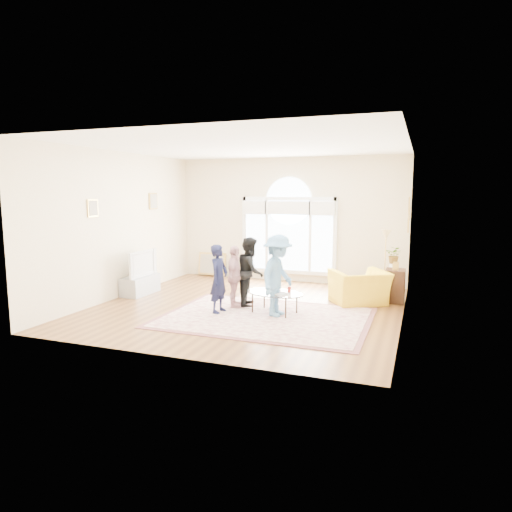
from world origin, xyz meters
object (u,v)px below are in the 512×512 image
(tv_console, at_px, (140,285))
(television, at_px, (140,263))
(armchair, at_px, (359,287))
(area_rug, at_px, (265,317))
(coffee_table, at_px, (275,293))

(tv_console, height_order, television, television)
(television, bearing_deg, tv_console, 180.00)
(television, relative_size, armchair, 0.95)
(tv_console, xyz_separation_m, television, (0.01, -0.00, 0.51))
(area_rug, bearing_deg, coffee_table, 78.54)
(area_rug, height_order, armchair, armchair)
(tv_console, bearing_deg, coffee_table, -9.51)
(area_rug, bearing_deg, television, 164.65)
(area_rug, distance_m, coffee_table, 0.53)
(television, xyz_separation_m, coffee_table, (3.41, -0.57, -0.31))
(area_rug, xyz_separation_m, armchair, (1.49, 1.70, 0.34))
(area_rug, xyz_separation_m, tv_console, (-3.35, 0.92, 0.20))
(tv_console, bearing_deg, television, -0.00)
(area_rug, distance_m, armchair, 2.29)
(tv_console, height_order, armchair, armchair)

